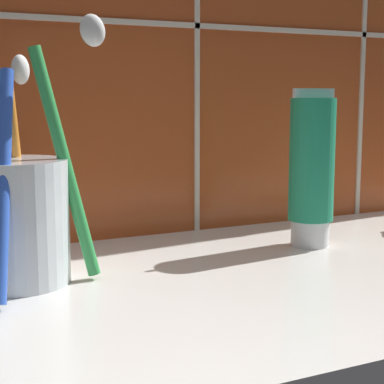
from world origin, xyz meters
TOP-DOWN VIEW (x-y plane):
  - sink_counter at (0.00, 0.00)cm, footprint 79.73×32.42cm
  - toothbrush_cup at (-17.34, 5.38)cm, footprint 14.20×12.63cm
  - toothpaste_tube at (8.04, 5.51)cm, footprint 4.10×3.91cm

SIDE VIEW (x-z plane):
  - sink_counter at x=0.00cm, z-range 0.00..2.00cm
  - toothbrush_cup at x=-17.34cm, z-range -2.30..16.40cm
  - toothpaste_tube at x=8.04cm, z-range 1.92..15.58cm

